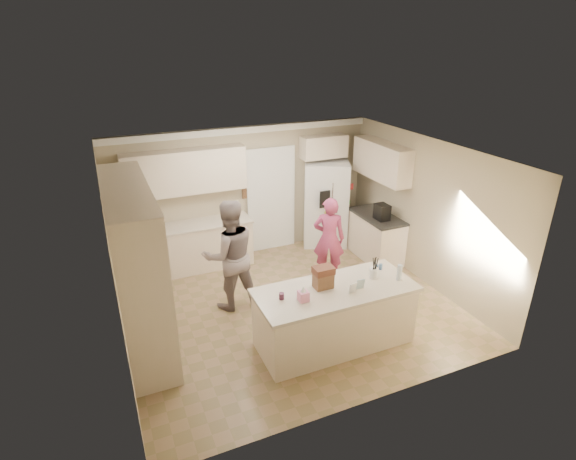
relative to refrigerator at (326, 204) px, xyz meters
name	(u,v)px	position (x,y,z in m)	size (l,w,h in m)	color
floor	(291,308)	(-1.69, -2.03, -0.91)	(5.20, 4.60, 0.02)	#8D7050
ceiling	(291,153)	(-1.69, -2.03, 1.71)	(5.20, 4.60, 0.02)	white
wall_back	(244,192)	(-1.69, 0.28, 0.40)	(5.20, 0.02, 2.60)	tan
wall_front	(374,315)	(-1.69, -4.34, 0.40)	(5.20, 0.02, 2.60)	tan
wall_left	(113,268)	(-4.30, -2.03, 0.40)	(0.02, 4.60, 2.60)	tan
wall_right	(426,212)	(0.92, -2.03, 0.40)	(0.02, 4.60, 2.60)	tan
crown_back	(242,130)	(-1.69, 0.23, 1.63)	(5.20, 0.08, 0.12)	white
pantry_bank	(137,266)	(-3.99, -1.83, 0.28)	(0.60, 2.60, 2.35)	beige
back_base_cab	(194,247)	(-2.84, -0.03, -0.46)	(2.20, 0.60, 0.88)	beige
back_countertop	(192,225)	(-2.84, -0.04, 0.00)	(2.24, 0.63, 0.04)	beige
back_upper_cab	(185,172)	(-2.84, 0.09, 1.00)	(2.20, 0.35, 0.80)	beige
doorway_opening	(271,201)	(-1.14, 0.25, 0.15)	(0.90, 0.06, 2.10)	black
doorway_casing	(271,201)	(-1.14, 0.21, 0.15)	(1.02, 0.03, 2.22)	white
wall_frame_upper	(245,180)	(-1.67, 0.24, 0.65)	(0.15, 0.02, 0.20)	brown
wall_frame_lower	(246,194)	(-1.67, 0.24, 0.38)	(0.15, 0.02, 0.20)	brown
refrigerator	(326,204)	(0.00, 0.00, 0.00)	(0.90, 0.70, 1.80)	white
fridge_seam	(334,209)	(0.00, -0.35, 0.00)	(0.01, 0.02, 1.78)	gray
fridge_dispenser	(325,199)	(-0.22, -0.37, 0.25)	(0.22, 0.03, 0.35)	black
fridge_handle_l	(332,203)	(-0.05, -0.37, 0.15)	(0.02, 0.02, 0.85)	silver
fridge_handle_r	(337,202)	(0.05, -0.37, 0.15)	(0.02, 0.02, 0.85)	silver
over_fridge_cab	(324,147)	(-0.04, 0.09, 1.20)	(0.95, 0.35, 0.45)	beige
right_base_cab	(376,238)	(0.61, -1.03, -0.46)	(0.60, 1.20, 0.88)	beige
right_countertop	(377,216)	(0.60, -1.03, 0.00)	(0.63, 1.24, 0.04)	#2D2B28
right_upper_cab	(382,161)	(0.73, -0.83, 1.05)	(0.35, 1.50, 0.70)	beige
coffee_maker	(382,212)	(0.56, -1.23, 0.17)	(0.22, 0.28, 0.30)	black
island_base	(334,317)	(-1.49, -3.13, -0.46)	(2.20, 0.90, 0.88)	beige
island_top	(336,290)	(-1.49, -3.13, 0.00)	(2.28, 0.96, 0.05)	beige
utensil_crock	(374,273)	(-0.84, -3.08, 0.10)	(0.13, 0.13, 0.15)	white
tissue_box	(303,296)	(-2.04, -3.23, 0.10)	(0.13, 0.13, 0.14)	pink
tissue_plume	(303,289)	(-2.04, -3.23, 0.20)	(0.08, 0.08, 0.08)	white
dollhouse_body	(323,280)	(-1.64, -3.03, 0.14)	(0.26, 0.18, 0.22)	brown
dollhouse_roof	(324,270)	(-1.64, -3.03, 0.30)	(0.28, 0.20, 0.10)	#592D1E
jam_jar	(282,296)	(-2.29, -3.08, 0.07)	(0.07, 0.07, 0.09)	#59263F
greeting_card_a	(353,288)	(-1.34, -3.33, 0.11)	(0.12, 0.01, 0.16)	white
greeting_card_b	(360,284)	(-1.19, -3.28, 0.11)	(0.12, 0.01, 0.16)	silver
water_bottle	(399,272)	(-0.54, -3.28, 0.14)	(0.07, 0.07, 0.24)	silver
shaker_salt	(377,268)	(-0.67, -2.91, 0.07)	(0.05, 0.05, 0.09)	#426895
shaker_pepper	(381,267)	(-0.60, -2.91, 0.07)	(0.05, 0.05, 0.09)	#426895
teen_boy	(230,255)	(-2.56, -1.57, 0.03)	(0.91, 0.71, 1.87)	gray
teen_girl	(329,238)	(-0.64, -1.35, -0.12)	(0.57, 0.37, 1.57)	#A74386
fridge_magnets	(334,209)	(0.00, -0.36, 0.00)	(0.76, 0.02, 1.44)	tan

